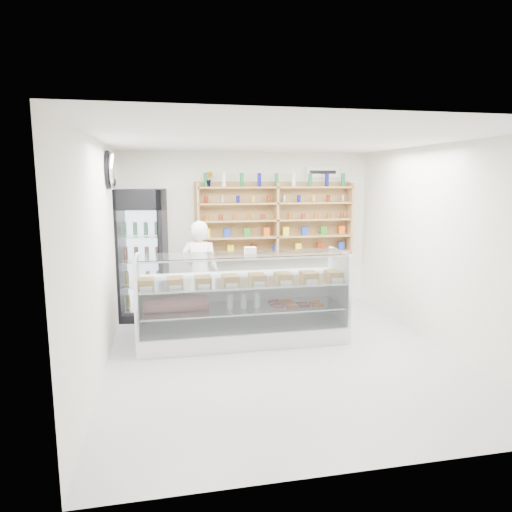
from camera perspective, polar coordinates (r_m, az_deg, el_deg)
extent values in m
plane|color=#ADADB2|center=(6.23, 3.19, -12.31)|extent=(5.00, 5.00, 0.00)
plane|color=white|center=(5.80, 3.45, 14.30)|extent=(5.00, 5.00, 0.00)
plane|color=beige|center=(8.28, -1.10, 3.18)|extent=(4.50, 0.00, 4.50)
plane|color=beige|center=(3.55, 13.70, -5.71)|extent=(4.50, 0.00, 4.50)
plane|color=beige|center=(5.72, -19.06, -0.21)|extent=(0.00, 5.00, 5.00)
plane|color=beige|center=(6.78, 22.03, 1.07)|extent=(0.00, 5.00, 5.00)
cube|color=white|center=(6.69, -1.63, -9.59)|extent=(2.96, 0.84, 0.25)
cube|color=white|center=(6.93, -2.20, -5.16)|extent=(2.96, 0.05, 0.62)
cube|color=silver|center=(6.58, -1.64, -6.46)|extent=(2.85, 0.74, 0.02)
cube|color=silver|center=(6.49, -1.66, -3.35)|extent=(2.91, 0.77, 0.02)
cube|color=silver|center=(6.12, -1.00, -5.13)|extent=(2.91, 0.12, 1.03)
cube|color=silver|center=(6.36, -1.60, 0.20)|extent=(2.91, 0.59, 0.01)
imported|color=silver|center=(7.34, -7.04, -2.12)|extent=(0.69, 0.53, 1.69)
cube|color=black|center=(7.84, -14.03, 0.18)|extent=(0.87, 0.85, 2.16)
cube|color=#2C0433|center=(7.39, -14.08, 6.80)|extent=(0.76, 0.13, 0.30)
cube|color=silver|center=(7.49, -13.76, -0.99)|extent=(0.65, 0.09, 1.71)
cube|color=#A5804E|center=(7.98, -7.28, 4.24)|extent=(0.04, 0.28, 1.33)
cube|color=#A5804E|center=(8.21, 2.55, 4.45)|extent=(0.04, 0.28, 1.33)
cube|color=#A5804E|center=(8.65, 11.61, 4.53)|extent=(0.04, 0.28, 1.33)
cube|color=#A5804E|center=(8.28, 2.52, 0.38)|extent=(2.80, 0.28, 0.03)
cube|color=#A5804E|center=(8.24, 2.53, 2.44)|extent=(2.80, 0.28, 0.03)
cube|color=#A5804E|center=(8.20, 2.55, 4.52)|extent=(2.80, 0.28, 0.03)
cube|color=#A5804E|center=(8.18, 2.56, 6.61)|extent=(2.80, 0.28, 0.03)
cube|color=#A5804E|center=(8.17, 2.58, 8.57)|extent=(2.80, 0.28, 0.03)
imported|color=#1E6626|center=(7.97, -5.93, 9.55)|extent=(0.17, 0.15, 0.26)
ellipsoid|color=silver|center=(6.83, -17.56, 10.22)|extent=(0.15, 0.50, 0.50)
cube|color=white|center=(8.56, 8.33, 10.33)|extent=(0.62, 0.03, 0.20)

